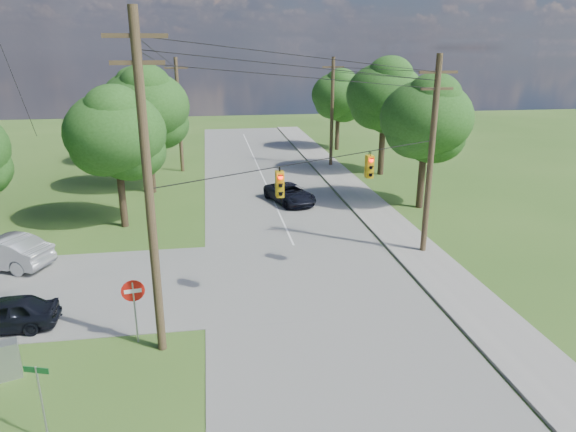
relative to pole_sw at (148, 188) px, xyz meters
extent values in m
plane|color=#355B1E|center=(4.60, -0.40, -6.23)|extent=(140.00, 140.00, 0.00)
cube|color=gray|center=(6.60, 4.60, -6.21)|extent=(10.00, 100.00, 0.03)
cube|color=#9A9690|center=(13.30, 4.60, -6.17)|extent=(2.60, 100.00, 0.12)
cylinder|color=brown|center=(0.00, 0.00, -0.23)|extent=(0.32, 0.32, 12.00)
cube|color=brown|center=(0.00, 0.00, 4.87)|extent=(2.00, 0.12, 0.14)
cube|color=brown|center=(0.00, 0.00, 4.07)|extent=(1.70, 0.12, 0.14)
cylinder|color=brown|center=(13.50, 7.60, -0.98)|extent=(0.32, 0.32, 10.50)
cube|color=brown|center=(13.50, 7.60, 3.37)|extent=(2.00, 0.12, 0.14)
cube|color=brown|center=(13.50, 7.60, 2.57)|extent=(1.70, 0.12, 0.14)
cylinder|color=brown|center=(13.50, 29.60, -1.23)|extent=(0.32, 0.32, 10.00)
cube|color=brown|center=(13.50, 29.60, 2.87)|extent=(2.00, 0.12, 0.14)
cylinder|color=brown|center=(-0.40, 29.60, -1.23)|extent=(0.32, 0.32, 10.00)
cube|color=brown|center=(-0.40, 29.60, 2.87)|extent=(2.00, 0.12, 0.14)
cylinder|color=black|center=(6.75, 3.80, 4.12)|extent=(13.52, 7.63, 1.53)
cylinder|color=black|center=(6.75, 3.80, 3.72)|extent=(13.52, 7.63, 1.53)
cylinder|color=black|center=(6.75, 3.80, 3.32)|extent=(13.52, 7.63, 1.53)
cylinder|color=black|center=(13.50, 18.60, 3.12)|extent=(0.03, 22.00, 0.53)
cylinder|color=black|center=(-0.20, 14.80, 3.87)|extent=(0.43, 29.60, 2.03)
cylinder|color=black|center=(13.50, 18.60, 2.72)|extent=(0.03, 22.00, 0.53)
cylinder|color=black|center=(-0.20, 14.80, 3.47)|extent=(0.43, 29.60, 2.03)
cylinder|color=black|center=(6.75, 3.80, -0.03)|extent=(13.52, 7.63, 0.04)
cube|color=gold|center=(4.86, 2.62, -0.75)|extent=(0.32, 0.22, 1.05)
sphere|color=#FF0C05|center=(4.86, 2.48, -0.40)|extent=(0.17, 0.17, 0.17)
cube|color=gold|center=(4.86, 2.86, -0.75)|extent=(0.32, 0.22, 1.05)
sphere|color=#FF0C05|center=(4.86, 3.00, -0.40)|extent=(0.17, 0.17, 0.17)
cube|color=gold|center=(9.45, 5.20, -0.75)|extent=(0.32, 0.22, 1.05)
sphere|color=#FF0C05|center=(9.45, 5.06, -0.40)|extent=(0.17, 0.17, 0.17)
cube|color=gold|center=(9.45, 5.44, -0.75)|extent=(0.32, 0.22, 1.05)
sphere|color=#FF0C05|center=(9.45, 5.58, -0.40)|extent=(0.17, 0.17, 0.17)
cylinder|color=#483624|center=(-3.40, 14.60, -4.65)|extent=(0.45, 0.45, 3.15)
ellipsoid|color=#1E4916|center=(-3.40, 14.60, -0.29)|extent=(6.00, 6.00, 4.92)
cylinder|color=#483624|center=(-2.40, 22.60, -4.48)|extent=(0.50, 0.50, 3.50)
ellipsoid|color=#1E4916|center=(-2.40, 22.60, 0.37)|extent=(6.40, 6.40, 5.25)
cylinder|color=#483624|center=(-4.40, 32.60, -4.57)|extent=(0.48, 0.47, 3.32)
ellipsoid|color=#1E4916|center=(-4.40, 32.60, 0.04)|extent=(6.00, 6.00, 4.92)
cylinder|color=#483624|center=(16.60, 15.60, -4.57)|extent=(0.48, 0.48, 3.32)
ellipsoid|color=#1E4916|center=(16.60, 15.60, 0.04)|extent=(6.20, 6.20, 5.08)
cylinder|color=#483624|center=(17.10, 25.60, -4.39)|extent=(0.52, 0.52, 3.67)
ellipsoid|color=#1E4916|center=(17.10, 25.60, 0.70)|extent=(6.60, 6.60, 5.41)
cylinder|color=#483624|center=(16.10, 37.60, -4.65)|extent=(0.45, 0.45, 3.15)
ellipsoid|color=#1E4916|center=(16.10, 37.60, -0.29)|extent=(5.80, 5.80, 4.76)
imported|color=black|center=(-6.24, 2.30, -5.51)|extent=(4.10, 1.80, 1.37)
imported|color=#A8A9AF|center=(-8.57, 8.90, -5.36)|extent=(5.36, 3.64, 1.67)
imported|color=black|center=(7.72, 18.05, -5.52)|extent=(3.73, 5.31, 1.35)
cube|color=#929597|center=(-5.01, -0.99, -5.56)|extent=(0.87, 0.75, 1.33)
cylinder|color=#929597|center=(-0.96, 0.60, -4.97)|extent=(0.07, 0.07, 2.51)
cylinder|color=red|center=(-0.96, 0.60, -4.06)|extent=(0.86, 0.15, 0.87)
cube|color=white|center=(-0.96, 0.57, -4.06)|extent=(0.63, 0.12, 0.15)
cylinder|color=#929597|center=(-2.87, -4.40, -4.98)|extent=(0.06, 0.06, 2.49)
cube|color=#135724|center=(-2.87, -4.40, -3.84)|extent=(0.72, 0.26, 0.18)
camera|label=1|loc=(2.10, -17.28, 4.51)|focal=32.00mm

